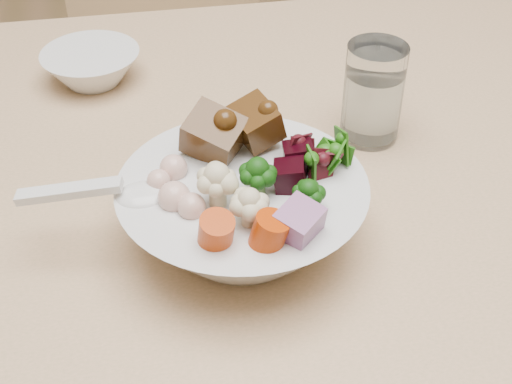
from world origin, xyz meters
TOP-DOWN VIEW (x-y plane):
  - dining_table at (0.01, 0.07)m, footprint 1.61×0.96m
  - chair_far at (-0.13, 0.80)m, footprint 0.45×0.45m
  - food_bowl at (-0.17, -0.05)m, footprint 0.25×0.25m
  - soup_spoon at (-0.28, -0.04)m, footprint 0.15×0.06m
  - water_glass at (0.02, 0.10)m, footprint 0.07×0.07m
  - side_bowl at (-0.30, 0.32)m, footprint 0.13×0.13m

SIDE VIEW (x-z plane):
  - chair_far at x=-0.13m, z-range 0.06..0.99m
  - dining_table at x=0.01m, z-range 0.29..1.03m
  - side_bowl at x=-0.30m, z-range 0.74..0.78m
  - food_bowl at x=-0.17m, z-range 0.71..0.85m
  - water_glass at x=0.02m, z-range 0.73..0.85m
  - soup_spoon at x=-0.28m, z-range 0.79..0.82m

